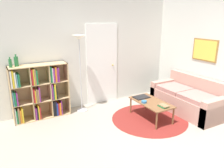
{
  "coord_description": "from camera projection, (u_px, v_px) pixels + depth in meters",
  "views": [
    {
      "loc": [
        -2.11,
        -2.25,
        2.15
      ],
      "look_at": [
        -0.06,
        1.43,
        0.85
      ],
      "focal_mm": 35.0,
      "sensor_mm": 36.0,
      "label": 1
    }
  ],
  "objects": [
    {
      "name": "bookshelf",
      "position": [
        39.0,
        92.0,
        4.72
      ],
      "size": [
        1.2,
        0.34,
        1.2
      ],
      "color": "tan",
      "rests_on": "ground_plane"
    },
    {
      "name": "wall_right",
      "position": [
        198.0,
        54.0,
        5.23
      ],
      "size": [
        0.08,
        5.61,
        2.6
      ],
      "color": "silver",
      "rests_on": "ground_plane"
    },
    {
      "name": "coffee_table",
      "position": [
        151.0,
        103.0,
        4.73
      ],
      "size": [
        0.52,
        0.99,
        0.39
      ],
      "color": "brown",
      "rests_on": "ground_plane"
    },
    {
      "name": "laptop",
      "position": [
        141.0,
        97.0,
        4.96
      ],
      "size": [
        0.35,
        0.26,
        0.02
      ],
      "color": "black",
      "rests_on": "coffee_table"
    },
    {
      "name": "ground_plane",
      "position": [
        159.0,
        157.0,
        3.49
      ],
      "size": [
        14.0,
        14.0,
        0.0
      ],
      "primitive_type": "plane",
      "color": "gray"
    },
    {
      "name": "wall_back",
      "position": [
        91.0,
        54.0,
        5.31
      ],
      "size": [
        7.42,
        0.11,
        2.6
      ],
      "color": "silver",
      "rests_on": "ground_plane"
    },
    {
      "name": "bottle_middle",
      "position": [
        16.0,
        61.0,
        4.37
      ],
      "size": [
        0.08,
        0.08,
        0.24
      ],
      "color": "#236633",
      "rests_on": "bookshelf"
    },
    {
      "name": "couch",
      "position": [
        189.0,
        99.0,
        5.17
      ],
      "size": [
        0.82,
        1.71,
        0.8
      ],
      "color": "tan",
      "rests_on": "ground_plane"
    },
    {
      "name": "bottle_left",
      "position": [
        10.0,
        63.0,
        4.27
      ],
      "size": [
        0.06,
        0.06,
        0.21
      ],
      "color": "#236633",
      "rests_on": "bookshelf"
    },
    {
      "name": "book_stack_on_table",
      "position": [
        163.0,
        106.0,
        4.44
      ],
      "size": [
        0.15,
        0.21,
        0.04
      ],
      "color": "#196B38",
      "rests_on": "coffee_table"
    },
    {
      "name": "rug",
      "position": [
        149.0,
        119.0,
        4.8
      ],
      "size": [
        1.64,
        1.64,
        0.01
      ],
      "color": "maroon",
      "rests_on": "ground_plane"
    },
    {
      "name": "bowl",
      "position": [
        144.0,
        102.0,
        4.65
      ],
      "size": [
        0.12,
        0.12,
        0.05
      ],
      "color": "teal",
      "rests_on": "coffee_table"
    },
    {
      "name": "floor_lamp",
      "position": [
        79.0,
        48.0,
        4.8
      ],
      "size": [
        0.3,
        0.3,
        1.77
      ],
      "color": "#B7B7BC",
      "rests_on": "ground_plane"
    }
  ]
}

